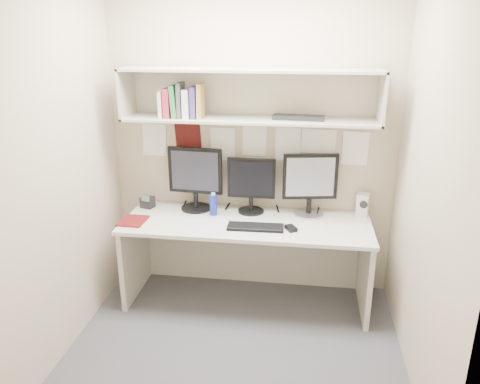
# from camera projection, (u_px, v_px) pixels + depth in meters

# --- Properties ---
(floor) EXTENTS (2.40, 2.00, 0.01)m
(floor) POSITION_uv_depth(u_px,v_px,m) (235.00, 347.00, 3.42)
(floor) COLOR #424247
(floor) RESTS_ON ground
(wall_back) EXTENTS (2.40, 0.02, 2.60)m
(wall_back) POSITION_uv_depth(u_px,v_px,m) (252.00, 143.00, 3.93)
(wall_back) COLOR tan
(wall_back) RESTS_ON ground
(wall_front) EXTENTS (2.40, 0.02, 2.60)m
(wall_front) POSITION_uv_depth(u_px,v_px,m) (200.00, 245.00, 2.06)
(wall_front) COLOR tan
(wall_front) RESTS_ON ground
(wall_left) EXTENTS (0.02, 2.00, 2.60)m
(wall_left) POSITION_uv_depth(u_px,v_px,m) (58.00, 171.00, 3.15)
(wall_left) COLOR tan
(wall_left) RESTS_ON ground
(wall_right) EXTENTS (0.02, 2.00, 2.60)m
(wall_right) POSITION_uv_depth(u_px,v_px,m) (430.00, 186.00, 2.84)
(wall_right) COLOR tan
(wall_right) RESTS_ON ground
(desk) EXTENTS (2.00, 0.70, 0.73)m
(desk) POSITION_uv_depth(u_px,v_px,m) (246.00, 261.00, 3.91)
(desk) COLOR beige
(desk) RESTS_ON floor
(overhead_hutch) EXTENTS (2.00, 0.38, 0.40)m
(overhead_hutch) POSITION_uv_depth(u_px,v_px,m) (251.00, 94.00, 3.66)
(overhead_hutch) COLOR beige
(overhead_hutch) RESTS_ON wall_back
(pinned_papers) EXTENTS (1.92, 0.01, 0.48)m
(pinned_papers) POSITION_uv_depth(u_px,v_px,m) (252.00, 149.00, 3.94)
(pinned_papers) COLOR white
(pinned_papers) RESTS_ON wall_back
(monitor_left) EXTENTS (0.47, 0.26, 0.54)m
(monitor_left) POSITION_uv_depth(u_px,v_px,m) (195.00, 177.00, 3.96)
(monitor_left) COLOR black
(monitor_left) RESTS_ON desk
(monitor_center) EXTENTS (0.40, 0.22, 0.47)m
(monitor_center) POSITION_uv_depth(u_px,v_px,m) (251.00, 183.00, 3.91)
(monitor_center) COLOR black
(monitor_center) RESTS_ON desk
(monitor_right) EXTENTS (0.45, 0.25, 0.52)m
(monitor_right) POSITION_uv_depth(u_px,v_px,m) (310.00, 183.00, 3.84)
(monitor_right) COLOR #A5A5AA
(monitor_right) RESTS_ON desk
(keyboard) EXTENTS (0.44, 0.17, 0.02)m
(keyboard) POSITION_uv_depth(u_px,v_px,m) (255.00, 227.00, 3.65)
(keyboard) COLOR black
(keyboard) RESTS_ON desk
(mouse) EXTENTS (0.11, 0.12, 0.03)m
(mouse) POSITION_uv_depth(u_px,v_px,m) (291.00, 228.00, 3.61)
(mouse) COLOR black
(mouse) RESTS_ON desk
(speaker) EXTENTS (0.12, 0.12, 0.19)m
(speaker) POSITION_uv_depth(u_px,v_px,m) (363.00, 205.00, 3.88)
(speaker) COLOR silver
(speaker) RESTS_ON desk
(blue_bottle) EXTENTS (0.06, 0.06, 0.19)m
(blue_bottle) POSITION_uv_depth(u_px,v_px,m) (213.00, 205.00, 3.89)
(blue_bottle) COLOR navy
(blue_bottle) RESTS_ON desk
(maroon_notebook) EXTENTS (0.21, 0.25, 0.01)m
(maroon_notebook) POSITION_uv_depth(u_px,v_px,m) (133.00, 221.00, 3.78)
(maroon_notebook) COLOR #5E1011
(maroon_notebook) RESTS_ON desk
(desk_phone) EXTENTS (0.13, 0.12, 0.13)m
(desk_phone) POSITION_uv_depth(u_px,v_px,m) (147.00, 202.00, 4.07)
(desk_phone) COLOR black
(desk_phone) RESTS_ON desk
(book_stack) EXTENTS (0.34, 0.17, 0.27)m
(book_stack) POSITION_uv_depth(u_px,v_px,m) (182.00, 102.00, 3.66)
(book_stack) COLOR silver
(book_stack) RESTS_ON overhead_hutch
(hutch_tray) EXTENTS (0.40, 0.18, 0.03)m
(hutch_tray) POSITION_uv_depth(u_px,v_px,m) (298.00, 118.00, 3.62)
(hutch_tray) COLOR black
(hutch_tray) RESTS_ON overhead_hutch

